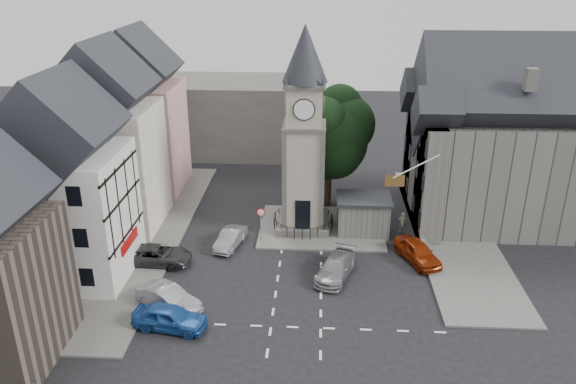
# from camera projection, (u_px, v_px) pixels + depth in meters

# --- Properties ---
(ground) EXTENTS (120.00, 120.00, 0.00)m
(ground) POSITION_uv_depth(u_px,v_px,m) (299.00, 279.00, 38.83)
(ground) COLOR black
(ground) RESTS_ON ground
(pavement_west) EXTENTS (6.00, 30.00, 0.14)m
(pavement_west) POSITION_uv_depth(u_px,v_px,m) (147.00, 234.00, 44.99)
(pavement_west) COLOR #595651
(pavement_west) RESTS_ON ground
(pavement_east) EXTENTS (6.00, 26.00, 0.14)m
(pavement_east) POSITION_uv_depth(u_px,v_px,m) (451.00, 231.00, 45.53)
(pavement_east) COLOR #595651
(pavement_east) RESTS_ON ground
(central_island) EXTENTS (10.00, 8.00, 0.16)m
(central_island) POSITION_uv_depth(u_px,v_px,m) (321.00, 227.00, 46.08)
(central_island) COLOR #595651
(central_island) RESTS_ON ground
(road_markings) EXTENTS (20.00, 8.00, 0.01)m
(road_markings) POSITION_uv_depth(u_px,v_px,m) (296.00, 327.00, 33.76)
(road_markings) COLOR silver
(road_markings) RESTS_ON ground
(clock_tower) EXTENTS (4.86, 4.86, 16.25)m
(clock_tower) POSITION_uv_depth(u_px,v_px,m) (304.00, 133.00, 43.04)
(clock_tower) COLOR #4C4944
(clock_tower) RESTS_ON ground
(stone_shelter) EXTENTS (4.30, 3.30, 3.08)m
(stone_shelter) POSITION_uv_depth(u_px,v_px,m) (363.00, 215.00, 44.88)
(stone_shelter) COLOR #5D5B55
(stone_shelter) RESTS_ON ground
(town_tree) EXTENTS (7.20, 7.20, 10.80)m
(town_tree) POSITION_uv_depth(u_px,v_px,m) (329.00, 129.00, 47.99)
(town_tree) COLOR black
(town_tree) RESTS_ON ground
(warning_sign_post) EXTENTS (0.70, 0.19, 2.85)m
(warning_sign_post) POSITION_uv_depth(u_px,v_px,m) (261.00, 218.00, 43.21)
(warning_sign_post) COLOR black
(warning_sign_post) RESTS_ON ground
(terrace_pink) EXTENTS (8.10, 7.60, 12.80)m
(terrace_pink) POSITION_uv_depth(u_px,v_px,m) (139.00, 121.00, 51.83)
(terrace_pink) COLOR #CF8E8F
(terrace_pink) RESTS_ON ground
(terrace_cream) EXTENTS (8.10, 7.60, 12.80)m
(terrace_cream) POSITION_uv_depth(u_px,v_px,m) (109.00, 148.00, 44.47)
(terrace_cream) COLOR beige
(terrace_cream) RESTS_ON ground
(terrace_tudor) EXTENTS (8.10, 7.60, 12.00)m
(terrace_tudor) POSITION_uv_depth(u_px,v_px,m) (67.00, 192.00, 37.26)
(terrace_tudor) COLOR silver
(terrace_tudor) RESTS_ON ground
(backdrop_west) EXTENTS (20.00, 10.00, 8.00)m
(backdrop_west) POSITION_uv_depth(u_px,v_px,m) (204.00, 115.00, 63.70)
(backdrop_west) COLOR #4C4944
(backdrop_west) RESTS_ON ground
(east_building) EXTENTS (14.40, 11.40, 12.60)m
(east_building) POSITION_uv_depth(u_px,v_px,m) (496.00, 147.00, 45.70)
(east_building) COLOR #5D5B55
(east_building) RESTS_ON ground
(east_boundary_wall) EXTENTS (0.40, 16.00, 0.90)m
(east_boundary_wall) POSITION_uv_depth(u_px,v_px,m) (413.00, 215.00, 47.37)
(east_boundary_wall) COLOR #5D5B55
(east_boundary_wall) RESTS_ON ground
(flagpole) EXTENTS (3.68, 0.10, 2.74)m
(flagpole) POSITION_uv_depth(u_px,v_px,m) (416.00, 167.00, 39.38)
(flagpole) COLOR white
(flagpole) RESTS_ON ground
(car_west_blue) EXTENTS (4.73, 2.53, 1.53)m
(car_west_blue) POSITION_uv_depth(u_px,v_px,m) (170.00, 317.00, 33.40)
(car_west_blue) COLOR #1B4C99
(car_west_blue) RESTS_ON ground
(car_west_silver) EXTENTS (4.69, 3.65, 1.49)m
(car_west_silver) POSITION_uv_depth(u_px,v_px,m) (168.00, 298.00, 35.29)
(car_west_silver) COLOR #9A9CA1
(car_west_silver) RESTS_ON ground
(car_west_grey) EXTENTS (5.07, 2.50, 1.38)m
(car_west_grey) POSITION_uv_depth(u_px,v_px,m) (157.00, 255.00, 40.54)
(car_west_grey) COLOR #2D2E30
(car_west_grey) RESTS_ON ground
(car_island_silver) EXTENTS (2.28, 4.17, 1.30)m
(car_island_silver) POSITION_uv_depth(u_px,v_px,m) (230.00, 239.00, 43.01)
(car_island_silver) COLOR gray
(car_island_silver) RESTS_ON ground
(car_island_east) EXTENTS (3.41, 5.18, 1.40)m
(car_island_east) POSITION_uv_depth(u_px,v_px,m) (336.00, 268.00, 38.88)
(car_island_east) COLOR gray
(car_island_east) RESTS_ON ground
(car_east_red) EXTENTS (3.46, 4.87, 1.54)m
(car_east_red) POSITION_uv_depth(u_px,v_px,m) (418.00, 252.00, 40.84)
(car_east_red) COLOR maroon
(car_east_red) RESTS_ON ground
(pedestrian) EXTENTS (0.63, 0.43, 1.69)m
(pedestrian) POSITION_uv_depth(u_px,v_px,m) (402.00, 222.00, 45.19)
(pedestrian) COLOR #B0A992
(pedestrian) RESTS_ON ground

